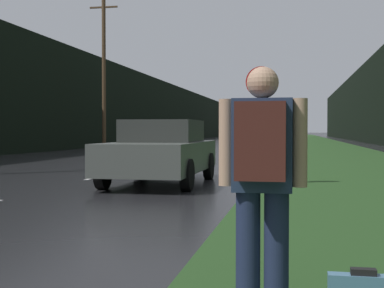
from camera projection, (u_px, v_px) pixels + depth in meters
name	position (u px, v px, depth m)	size (l,w,h in m)	color
grass_verge	(323.00, 147.00, 38.90)	(6.00, 240.00, 0.02)	#26471E
lane_stripe_c	(106.00, 175.00, 15.03)	(0.12, 3.00, 0.01)	silver
lane_stripe_d	(165.00, 161.00, 21.91)	(0.12, 3.00, 0.01)	silver
treeline_far_side	(133.00, 108.00, 51.92)	(2.00, 140.00, 6.81)	black
utility_pole_far	(104.00, 73.00, 33.42)	(1.80, 0.24, 9.45)	#4C3823
stop_sign	(261.00, 112.00, 11.98)	(0.69, 0.07, 2.69)	slate
hitchhiker_with_backpack	(262.00, 175.00, 3.50)	(0.58, 0.40, 1.68)	#1E2847
car_passing_near	(161.00, 151.00, 12.62)	(2.04, 4.54, 1.50)	#4C514C
car_passing_far	(254.00, 137.00, 41.36)	(1.93, 4.25, 1.44)	#4C514C
delivery_truck	(252.00, 126.00, 93.43)	(2.52, 6.99, 3.77)	gray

